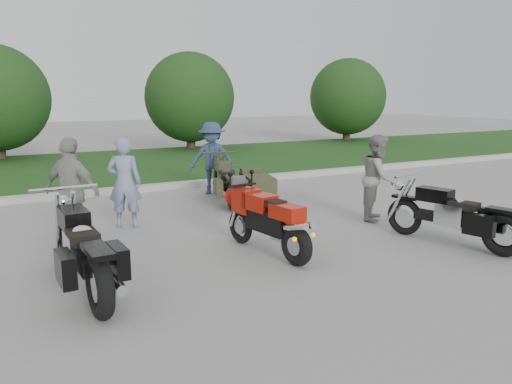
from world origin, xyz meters
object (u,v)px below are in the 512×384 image
sportbike_red (268,219)px  cruiser_left (84,254)px  cruiser_right (457,218)px  cruiser_sidecar (245,185)px  person_grey (378,177)px  person_stripe (125,183)px  person_back (72,191)px  person_denim (212,158)px

sportbike_red → cruiser_left: cruiser_left is taller
cruiser_left → cruiser_right: size_ratio=1.12×
cruiser_sidecar → cruiser_left: bearing=-123.6°
cruiser_right → cruiser_sidecar: size_ratio=0.99×
sportbike_red → cruiser_right: size_ratio=0.86×
sportbike_red → cruiser_sidecar: 3.54m
cruiser_right → person_grey: person_grey is taller
person_stripe → person_back: person_back is taller
cruiser_right → cruiser_sidecar: bearing=93.8°
person_grey → cruiser_right: bearing=-134.3°
cruiser_right → person_denim: bearing=91.5°
cruiser_left → person_denim: size_ratio=1.46×
person_stripe → person_denim: bearing=-116.2°
cruiser_sidecar → person_grey: person_grey is taller
person_grey → person_denim: 4.12m
cruiser_sidecar → person_back: person_back is taller
person_denim → person_back: person_denim is taller
cruiser_sidecar → person_denim: 1.38m
person_back → sportbike_red: bearing=-169.4°
cruiser_left → cruiser_sidecar: 5.31m
person_grey → person_back: (-5.30, 1.01, 0.04)m
cruiser_right → person_stripe: 5.56m
sportbike_red → cruiser_sidecar: (1.28, 3.30, -0.13)m
person_grey → sportbike_red: bearing=155.2°
sportbike_red → person_back: 3.10m
sportbike_red → cruiser_left: (-2.64, -0.27, -0.05)m
sportbike_red → person_stripe: person_stripe is taller
cruiser_sidecar → person_grey: bearing=-42.7°
sportbike_red → person_grey: person_grey is taller
cruiser_right → person_denim: (-1.71, 5.62, 0.41)m
person_back → cruiser_sidecar: bearing=-110.7°
person_grey → cruiser_left: bearing=149.9°
person_denim → sportbike_red: bearing=-70.2°
cruiser_right → person_grey: size_ratio=1.38×
cruiser_right → person_back: person_back is taller
sportbike_red → person_back: bearing=133.4°
sportbike_red → person_back: (-2.43, 1.90, 0.31)m
cruiser_sidecar → person_stripe: 2.89m
cruiser_sidecar → person_back: size_ratio=1.31×
person_stripe → person_grey: (4.34, -1.65, -0.00)m
cruiser_left → person_grey: bearing=9.3°
person_denim → person_back: size_ratio=1.00×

